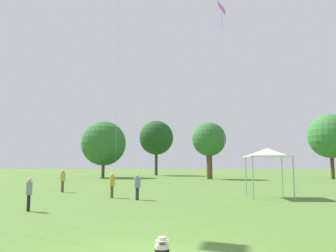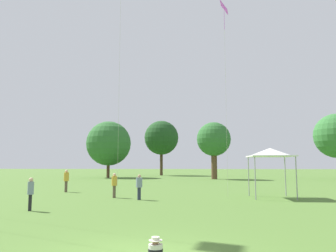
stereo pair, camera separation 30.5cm
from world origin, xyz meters
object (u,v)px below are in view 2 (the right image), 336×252
at_px(person_standing_1, 114,183).
at_px(kite_3, 224,15).
at_px(person_standing_3, 139,185).
at_px(seated_toddler, 156,251).
at_px(distant_tree_1, 161,138).
at_px(person_standing_0, 31,191).
at_px(distant_tree_2, 214,140).
at_px(person_standing_2, 66,179).
at_px(distant_tree_3, 109,143).
at_px(canopy_tent, 270,153).

bearing_deg(person_standing_1, kite_3, 100.78).
bearing_deg(person_standing_3, person_standing_1, 80.38).
bearing_deg(seated_toddler, distant_tree_1, 101.23).
bearing_deg(kite_3, person_standing_3, 169.22).
bearing_deg(person_standing_0, distant_tree_2, -78.68).
xyz_separation_m(person_standing_2, person_standing_3, (6.81, -5.23, -0.13)).
xyz_separation_m(person_standing_2, distant_tree_3, (-4.22, 28.49, 4.68)).
distance_m(person_standing_2, canopy_tent, 15.82).
relative_size(distant_tree_2, distant_tree_3, 0.91).
relative_size(seated_toddler, person_standing_2, 0.31).
height_order(person_standing_0, person_standing_1, person_standing_1).
relative_size(person_standing_3, distant_tree_2, 0.18).
distance_m(canopy_tent, distant_tree_3, 37.42).
xyz_separation_m(person_standing_0, person_standing_3, (4.37, 5.24, -0.03)).
distance_m(person_standing_0, kite_3, 17.61).
distance_m(person_standing_0, canopy_tent, 14.91).
height_order(person_standing_1, distant_tree_3, distant_tree_3).
relative_size(person_standing_0, canopy_tent, 0.48).
bearing_deg(kite_3, distant_tree_3, 83.44).
bearing_deg(person_standing_3, kite_3, -44.16).
bearing_deg(seated_toddler, person_standing_1, 113.20).
height_order(seated_toddler, person_standing_2, person_standing_2).
xyz_separation_m(kite_3, distant_tree_3, (-16.77, 31.15, -7.34)).
xyz_separation_m(person_standing_1, kite_3, (7.61, 1.42, 12.11)).
bearing_deg(distant_tree_3, person_standing_3, -71.89).
xyz_separation_m(seated_toddler, person_standing_3, (-2.58, 12.80, 0.70)).
height_order(kite_3, distant_tree_1, kite_3).
bearing_deg(kite_3, canopy_tent, -47.52).
height_order(seated_toddler, person_standing_0, person_standing_0).
xyz_separation_m(person_standing_2, distant_tree_2, (13.20, 24.27, 4.89)).
bearing_deg(distant_tree_2, person_standing_2, -118.54).
height_order(person_standing_0, kite_3, kite_3).
bearing_deg(kite_3, distant_tree_1, 66.98).
relative_size(person_standing_2, distant_tree_2, 0.21).
bearing_deg(distant_tree_1, canopy_tent, -74.85).
height_order(person_standing_3, canopy_tent, canopy_tent).
height_order(distant_tree_1, distant_tree_2, distant_tree_1).
bearing_deg(kite_3, person_standing_2, 133.17).
relative_size(person_standing_0, person_standing_2, 0.88).
bearing_deg(seated_toddler, person_standing_0, 138.08).
relative_size(person_standing_0, distant_tree_3, 0.17).
bearing_deg(distant_tree_3, canopy_tent, -58.37).
bearing_deg(person_standing_2, kite_3, -176.85).
bearing_deg(distant_tree_2, distant_tree_1, 120.99).
relative_size(distant_tree_1, distant_tree_3, 1.17).
xyz_separation_m(seated_toddler, distant_tree_1, (-5.85, 58.39, 7.36)).
xyz_separation_m(person_standing_0, person_standing_2, (-2.44, 10.47, 0.10)).
bearing_deg(person_standing_2, canopy_tent, -176.98).
height_order(seated_toddler, distant_tree_1, distant_tree_1).
bearing_deg(person_standing_3, distant_tree_2, 9.54).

